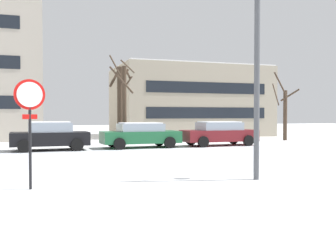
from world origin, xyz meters
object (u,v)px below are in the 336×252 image
(parked_car_maroon, at_px, (219,133))
(stop_sign, at_px, (30,112))
(street_lamp, at_px, (268,55))
(parked_car_green, at_px, (140,135))
(parked_car_black, at_px, (50,136))

(parked_car_maroon, bearing_deg, stop_sign, -133.78)
(street_lamp, distance_m, parked_car_green, 11.99)
(parked_car_black, distance_m, parked_car_maroon, 9.82)
(stop_sign, relative_size, parked_car_maroon, 0.59)
(stop_sign, xyz_separation_m, parked_car_green, (5.68, 11.10, -1.18))
(street_lamp, height_order, parked_car_maroon, street_lamp)
(parked_car_green, bearing_deg, parked_car_black, -178.99)
(parked_car_black, height_order, parked_car_maroon, parked_car_black)
(parked_car_black, relative_size, parked_car_green, 0.89)
(street_lamp, bearing_deg, parked_car_green, 93.86)
(stop_sign, relative_size, parked_car_black, 0.69)
(stop_sign, xyz_separation_m, parked_car_maroon, (10.59, 11.05, -1.17))
(street_lamp, bearing_deg, parked_car_maroon, 70.39)
(street_lamp, xyz_separation_m, parked_car_maroon, (4.12, 11.58, -2.80))
(parked_car_green, xyz_separation_m, parked_car_maroon, (4.91, -0.05, 0.02))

